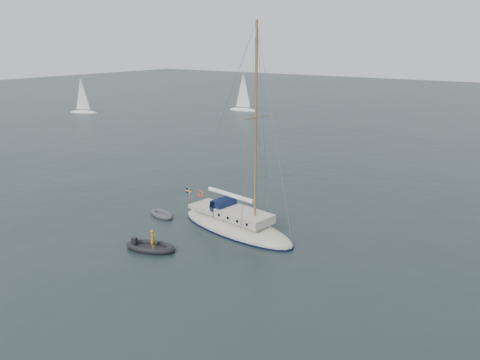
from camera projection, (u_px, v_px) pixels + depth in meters
The scene contains 6 objects.
ground at pixel (262, 249), 30.84m from camera, with size 300.00×300.00×0.00m, color black.
sailboat at pixel (236, 216), 33.63m from camera, with size 10.63×3.18×15.14m.
dinghy at pixel (162, 214), 36.66m from camera, with size 2.52×1.14×0.36m.
rib at pixel (151, 246), 30.77m from camera, with size 3.52×1.60×1.44m.
distant_yacht_c at pixel (243, 93), 91.18m from camera, with size 6.15×3.28×8.14m.
distant_yacht_a at pixel (82, 96), 88.48m from camera, with size 5.48×2.93×7.27m.
Camera 1 is at (14.90, -24.04, 13.22)m, focal length 35.00 mm.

